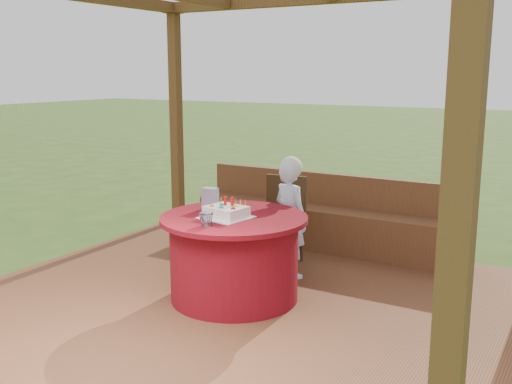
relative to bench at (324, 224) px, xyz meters
The scene contains 10 objects.
ground 1.76m from the bench, 90.00° to the right, with size 60.00×60.00×0.00m, color #33531B.
deck 1.75m from the bench, 90.00° to the right, with size 4.50×4.00×0.12m, color brown.
pergola 2.65m from the bench, 90.00° to the right, with size 4.50×4.00×2.72m.
bench is the anchor object (origin of this frame).
table 1.76m from the bench, 91.33° to the right, with size 1.24×1.24×0.72m.
chair 0.72m from the bench, 104.09° to the right, with size 0.48×0.48×0.87m.
elderly_woman 1.06m from the bench, 84.24° to the right, with size 0.47×0.40×1.14m.
birthday_cake 1.91m from the bench, 92.01° to the right, with size 0.41×0.41×0.17m.
gift_bag 1.77m from the bench, 102.48° to the right, with size 0.13×0.08×0.19m, color #C982B0.
drinking_glass 2.20m from the bench, 91.54° to the right, with size 0.11×0.11×0.11m, color white.
Camera 1 is at (2.58, -4.12, 2.03)m, focal length 42.00 mm.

